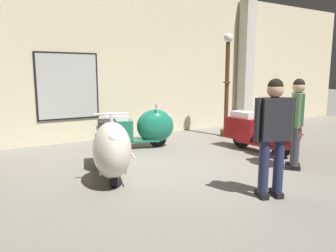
% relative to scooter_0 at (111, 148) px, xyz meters
% --- Properties ---
extents(ground_plane, '(60.00, 60.00, 0.00)m').
position_rel_scooter_0_xyz_m(ground_plane, '(1.25, -0.21, -0.50)').
color(ground_plane, slate).
extents(showroom_back_wall, '(18.00, 0.63, 3.94)m').
position_rel_scooter_0_xyz_m(showroom_back_wall, '(1.39, 3.15, 1.47)').
color(showroom_back_wall, beige).
rests_on(showroom_back_wall, ground).
extents(scooter_0, '(0.98, 1.86, 1.10)m').
position_rel_scooter_0_xyz_m(scooter_0, '(0.00, 0.00, 0.00)').
color(scooter_0, black).
rests_on(scooter_0, ground).
extents(scooter_1, '(1.68, 0.94, 0.99)m').
position_rel_scooter_0_xyz_m(scooter_1, '(1.40, 1.68, -0.05)').
color(scooter_1, black).
rests_on(scooter_1, ground).
extents(scooter_2, '(0.67, 1.80, 1.08)m').
position_rel_scooter_0_xyz_m(scooter_2, '(3.35, -0.13, -0.01)').
color(scooter_2, black).
rests_on(scooter_2, ground).
extents(lamppost, '(0.28, 0.28, 2.68)m').
position_rel_scooter_0_xyz_m(lamppost, '(3.87, 1.77, 0.82)').
color(lamppost, '#472D19').
rests_on(lamppost, ground).
extents(visitor_0, '(0.51, 0.34, 1.59)m').
position_rel_scooter_0_xyz_m(visitor_0, '(1.57, -1.82, 0.42)').
color(visitor_0, black).
rests_on(visitor_0, ground).
extents(visitor_1, '(0.42, 0.40, 1.57)m').
position_rel_scooter_0_xyz_m(visitor_1, '(2.97, -1.10, 0.41)').
color(visitor_1, black).
rests_on(visitor_1, ground).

